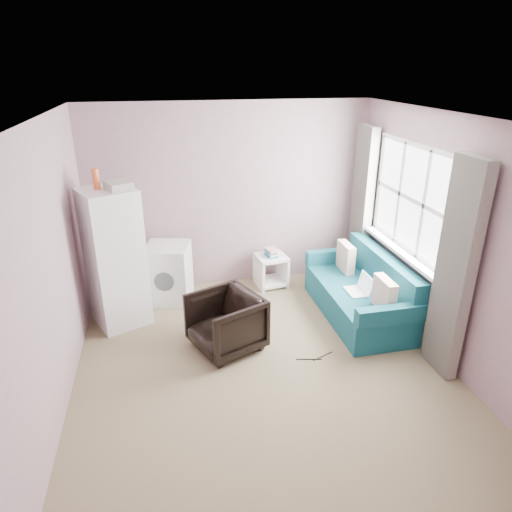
% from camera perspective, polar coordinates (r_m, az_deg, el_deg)
% --- Properties ---
extents(room, '(3.84, 4.24, 2.54)m').
position_cam_1_polar(room, '(4.29, 1.21, 0.04)').
color(room, '#857657').
rests_on(room, ground).
extents(armchair, '(0.86, 0.88, 0.70)m').
position_cam_1_polar(armchair, '(5.01, -3.80, -7.99)').
color(armchair, black).
rests_on(armchair, ground).
extents(fridge, '(0.75, 0.75, 1.88)m').
position_cam_1_polar(fridge, '(5.54, -17.22, -0.20)').
color(fridge, white).
rests_on(fridge, ground).
extents(washing_machine, '(0.66, 0.66, 0.77)m').
position_cam_1_polar(washing_machine, '(6.09, -10.87, -1.94)').
color(washing_machine, white).
rests_on(washing_machine, ground).
extents(side_table, '(0.46, 0.46, 0.55)m').
position_cam_1_polar(side_table, '(6.42, 1.89, -1.53)').
color(side_table, white).
rests_on(side_table, ground).
extents(sofa, '(0.82, 1.77, 0.79)m').
position_cam_1_polar(sofa, '(5.81, 13.09, -4.67)').
color(sofa, '#196574').
rests_on(sofa, ground).
extents(window_dressing, '(0.17, 2.62, 2.18)m').
position_cam_1_polar(window_dressing, '(5.57, 17.56, 2.82)').
color(window_dressing, white).
rests_on(window_dressing, ground).
extents(floor_cables, '(0.43, 0.12, 0.01)m').
position_cam_1_polar(floor_cables, '(5.06, 7.49, -12.49)').
color(floor_cables, black).
rests_on(floor_cables, ground).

